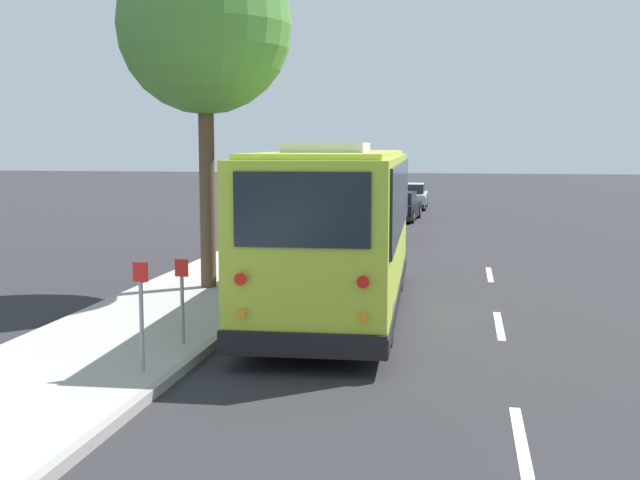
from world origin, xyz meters
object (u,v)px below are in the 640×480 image
object	(u,v)px
shuttle_bus	(337,223)
sign_post_far	(182,300)
parked_sedan_maroon	(377,222)
parked_sedan_silver	(410,197)
sign_post_near	(141,316)
parked_sedan_black	(397,207)
street_tree	(206,16)

from	to	relation	value
shuttle_bus	sign_post_far	distance (m)	4.13
parked_sedan_maroon	parked_sedan_silver	bearing A→B (deg)	-3.71
sign_post_far	sign_post_near	bearing A→B (deg)	180.00
parked_sedan_maroon	sign_post_far	size ratio (longest dim) A/B	3.35
parked_sedan_maroon	parked_sedan_black	bearing A→B (deg)	-3.80
shuttle_bus	street_tree	distance (m)	5.67
parked_sedan_maroon	parked_sedan_silver	xyz separation A→B (m)	(14.05, -0.22, 0.00)
shuttle_bus	street_tree	world-z (taller)	street_tree
parked_sedan_black	sign_post_near	xyz separation A→B (m)	(-25.22, 1.54, 0.38)
parked_sedan_black	sign_post_near	bearing A→B (deg)	179.67
street_tree	parked_sedan_black	bearing A→B (deg)	-8.54
parked_sedan_black	sign_post_far	size ratio (longest dim) A/B	3.07
parked_sedan_silver	sign_post_far	world-z (taller)	sign_post_far
parked_sedan_black	parked_sedan_silver	xyz separation A→B (m)	(6.68, -0.09, 0.03)
parked_sedan_black	sign_post_far	bearing A→B (deg)	179.43
shuttle_bus	parked_sedan_maroon	size ratio (longest dim) A/B	2.01
shuttle_bus	parked_sedan_maroon	world-z (taller)	shuttle_bus
parked_sedan_black	parked_sedan_silver	world-z (taller)	parked_sedan_silver
parked_sedan_black	sign_post_far	world-z (taller)	sign_post_far
shuttle_bus	sign_post_far	size ratio (longest dim) A/B	6.74
shuttle_bus	parked_sedan_maroon	xyz separation A→B (m)	(12.70, 0.58, -1.21)
sign_post_near	parked_sedan_black	bearing A→B (deg)	-3.48
shuttle_bus	sign_post_near	world-z (taller)	shuttle_bus
parked_sedan_maroon	sign_post_far	xyz separation A→B (m)	(-16.19, 1.41, 0.25)
shuttle_bus	parked_sedan_silver	world-z (taller)	shuttle_bus
parked_sedan_black	street_tree	world-z (taller)	street_tree
parked_sedan_black	sign_post_far	distance (m)	23.61
street_tree	sign_post_near	distance (m)	8.70
parked_sedan_black	sign_post_near	world-z (taller)	sign_post_near
street_tree	parked_sedan_silver	bearing A→B (deg)	-6.49
parked_sedan_maroon	parked_sedan_silver	world-z (taller)	parked_sedan_silver
shuttle_bus	parked_sedan_maroon	distance (m)	12.77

